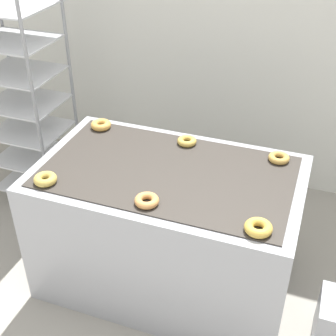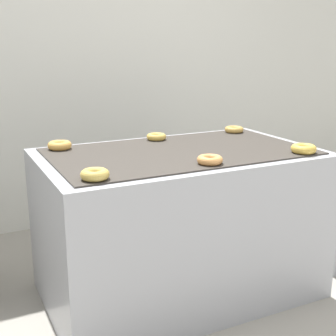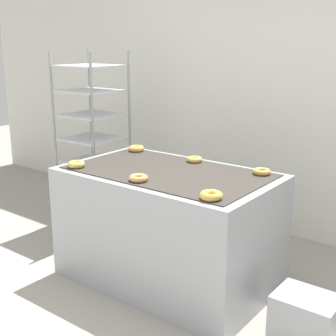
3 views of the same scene
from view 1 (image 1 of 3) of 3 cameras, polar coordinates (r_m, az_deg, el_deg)
name	(u,v)px [view 1 (image 1 of 3)]	position (r m, az deg, el deg)	size (l,w,h in m)	color
wall_back	(232,14)	(3.73, 7.75, 18.06)	(8.00, 0.05, 2.80)	silver
fryer_machine	(168,228)	(2.97, 0.00, -7.38)	(1.55, 0.93, 0.87)	#A8AAB2
baking_rack_cart	(25,103)	(3.67, -17.03, 7.64)	(0.56, 0.51, 1.70)	gray
donut_near_left	(45,179)	(2.68, -14.73, -1.32)	(0.13, 0.13, 0.05)	gold
donut_near_center	(147,201)	(2.44, -2.61, -3.98)	(0.13, 0.13, 0.04)	#D99450
donut_near_right	(258,228)	(2.31, 10.96, -7.17)	(0.14, 0.14, 0.05)	gold
donut_far_left	(101,125)	(3.16, -8.17, 5.23)	(0.13, 0.13, 0.05)	gold
donut_far_center	(187,141)	(2.95, 2.32, 3.31)	(0.12, 0.12, 0.04)	gold
donut_far_right	(279,158)	(2.86, 13.37, 1.21)	(0.13, 0.13, 0.04)	gold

